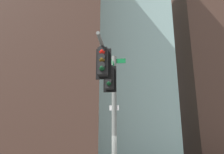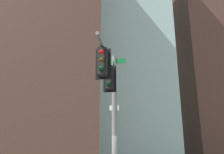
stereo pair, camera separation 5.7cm
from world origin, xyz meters
TOP-DOWN VIEW (x-y plane):
  - signal_pole_assembly at (1.27, -0.35)m, footprint 5.22×1.81m
  - building_brick_nearside at (-43.53, -13.11)m, footprint 22.94×17.39m
  - building_brick_midblock at (-32.58, -6.53)m, footprint 19.38×15.23m
  - building_glass_tower at (-48.97, 5.57)m, footprint 28.47×24.24m
  - building_brick_farside at (-53.55, 34.16)m, footprint 19.10×16.65m

SIDE VIEW (x-z plane):
  - signal_pole_assembly at x=1.27m, z-range 0.92..7.37m
  - building_brick_midblock at x=-32.58m, z-range 0.00..45.37m
  - building_brick_farside at x=-53.55m, z-range 0.00..54.71m
  - building_brick_nearside at x=-43.53m, z-range 0.00..55.66m
  - building_glass_tower at x=-48.97m, z-range 0.00..58.18m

